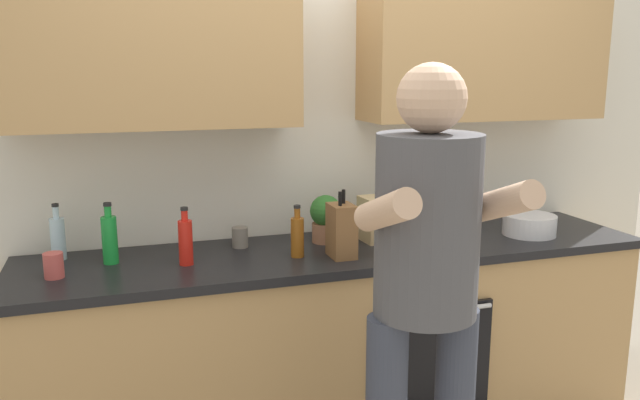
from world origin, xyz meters
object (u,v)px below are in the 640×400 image
bottle_water (58,237)px  potted_herb (326,218)px  bottle_soda (110,238)px  bottle_juice (401,226)px  person_standing (426,280)px  bottle_hotsauce (186,241)px  grocery_bag_bread (385,218)px  cup_coffee (436,224)px  bottle_vinegar (454,212)px  knife_block (342,230)px  bottle_syrup (297,236)px  mixing_bowl (529,225)px  cup_stoneware (240,237)px  cup_ceramic (54,265)px

bottle_water → potted_herb: 1.17m
bottle_soda → bottle_juice: bottle_juice is taller
person_standing → bottle_hotsauce: person_standing is taller
grocery_bag_bread → bottle_water: bearing=174.5°
bottle_water → cup_coffee: bearing=-2.4°
bottle_vinegar → bottle_juice: bottle_juice is taller
bottle_hotsauce → knife_block: 0.66m
bottle_water → bottle_syrup: size_ratio=1.06×
person_standing → mixing_bowl: 1.23m
bottle_syrup → potted_herb: 0.27m
bottle_hotsauce → cup_stoneware: size_ratio=2.63×
bottle_juice → grocery_bag_bread: 0.25m
person_standing → bottle_soda: person_standing is taller
knife_block → grocery_bag_bread: (0.29, 0.20, -0.01)m
bottle_hotsauce → person_standing: bearing=-49.0°
bottle_water → bottle_juice: bearing=-15.4°
bottle_soda → bottle_water: bearing=148.6°
bottle_vinegar → mixing_bowl: bottle_vinegar is taller
mixing_bowl → person_standing: bearing=-141.5°
bottle_hotsauce → bottle_vinegar: size_ratio=1.12×
mixing_bowl → bottle_water: bearing=172.8°
bottle_vinegar → bottle_soda: size_ratio=0.84×
bottle_vinegar → bottle_syrup: size_ratio=0.96×
bottle_syrup → grocery_bag_bread: 0.49m
bottle_vinegar → bottle_water: bearing=178.2°
bottle_juice → bottle_vinegar: bearing=36.1°
bottle_vinegar → grocery_bag_bread: bottle_vinegar is taller
bottle_water → mixing_bowl: bearing=-7.2°
grocery_bag_bread → knife_block: bearing=-145.4°
cup_coffee → potted_herb: potted_herb is taller
person_standing → bottle_hotsauce: (-0.69, 0.79, -0.02)m
cup_stoneware → potted_herb: (0.40, -0.03, 0.07)m
person_standing → bottle_water: size_ratio=7.09×
bottle_soda → knife_block: (0.94, -0.21, 0.01)m
cup_ceramic → mixing_bowl: size_ratio=0.39×
bottle_syrup → potted_herb: bearing=44.7°
person_standing → cup_stoneware: size_ratio=18.60×
bottle_soda → potted_herb: size_ratio=1.16×
bottle_juice → cup_stoneware: bearing=152.3°
bottle_syrup → bottle_juice: bearing=-14.3°
bottle_vinegar → grocery_bag_bread: size_ratio=0.99×
bottle_hotsauce → bottle_syrup: 0.47m
bottle_hotsauce → cup_stoneware: bottle_hotsauce is taller
bottle_water → mixing_bowl: size_ratio=0.95×
mixing_bowl → grocery_bag_bread: 0.73m
bottle_syrup → cup_ceramic: bottle_syrup is taller
cup_coffee → bottle_water: bearing=177.6°
person_standing → cup_ceramic: (-1.19, 0.78, -0.07)m
bottle_water → bottle_juice: bottle_juice is taller
potted_herb → grocery_bag_bread: 0.28m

